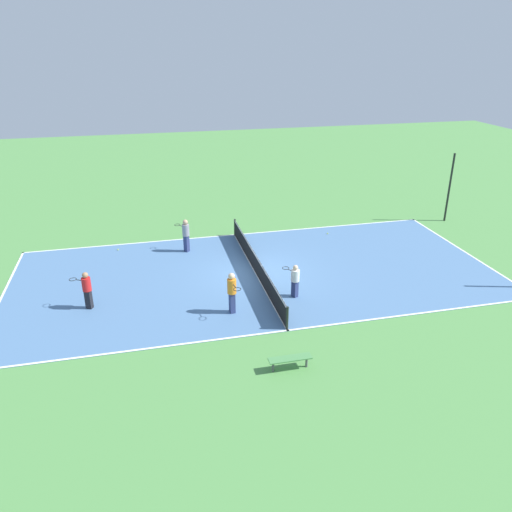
# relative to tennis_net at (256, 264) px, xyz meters

# --- Properties ---
(ground_plane) EXTENTS (80.00, 80.00, 0.00)m
(ground_plane) POSITION_rel_tennis_net_xyz_m (0.00, 0.00, -0.51)
(ground_plane) COLOR #518E47
(court_surface) EXTENTS (10.43, 22.34, 0.02)m
(court_surface) POSITION_rel_tennis_net_xyz_m (0.00, 0.00, -0.50)
(court_surface) COLOR #4C729E
(court_surface) RESTS_ON ground_plane
(tennis_net) EXTENTS (10.23, 0.10, 0.95)m
(tennis_net) POSITION_rel_tennis_net_xyz_m (0.00, 0.00, 0.00)
(tennis_net) COLOR black
(tennis_net) RESTS_ON court_surface
(bench) EXTENTS (0.36, 1.46, 0.45)m
(bench) POSITION_rel_tennis_net_xyz_m (7.47, -0.62, -0.12)
(bench) COLOR #4C8C4C
(bench) RESTS_ON ground_plane
(player_baseline_gray) EXTENTS (0.94, 0.84, 1.72)m
(player_baseline_gray) POSITION_rel_tennis_net_xyz_m (-3.41, -2.88, 0.51)
(player_baseline_gray) COLOR navy
(player_baseline_gray) RESTS_ON court_surface
(player_far_white) EXTENTS (0.98, 0.71, 1.46)m
(player_far_white) POSITION_rel_tennis_net_xyz_m (2.62, 1.07, 0.34)
(player_far_white) COLOR navy
(player_far_white) RESTS_ON court_surface
(player_center_orange) EXTENTS (0.97, 0.49, 1.74)m
(player_center_orange) POSITION_rel_tennis_net_xyz_m (3.35, -1.78, 0.52)
(player_center_orange) COLOR navy
(player_center_orange) RESTS_ON court_surface
(player_coach_red) EXTENTS (0.73, 0.98, 1.61)m
(player_coach_red) POSITION_rel_tennis_net_xyz_m (1.64, -7.39, 0.43)
(player_coach_red) COLOR black
(player_coach_red) RESTS_ON court_surface
(tennis_ball_far_baseline) EXTENTS (0.07, 0.07, 0.07)m
(tennis_ball_far_baseline) POSITION_rel_tennis_net_xyz_m (-4.06, 5.12, -0.45)
(tennis_ball_far_baseline) COLOR #CCE033
(tennis_ball_far_baseline) RESTS_ON court_surface
(tennis_ball_midcourt) EXTENTS (0.07, 0.07, 0.07)m
(tennis_ball_midcourt) POSITION_rel_tennis_net_xyz_m (-4.38, -6.36, -0.45)
(tennis_ball_midcourt) COLOR #CCE033
(tennis_ball_midcourt) RESTS_ON court_surface
(fence_post_back_left) EXTENTS (0.12, 0.12, 4.10)m
(fence_post_back_left) POSITION_rel_tennis_net_xyz_m (-4.61, 12.87, 1.54)
(fence_post_back_left) COLOR black
(fence_post_back_left) RESTS_ON ground_plane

